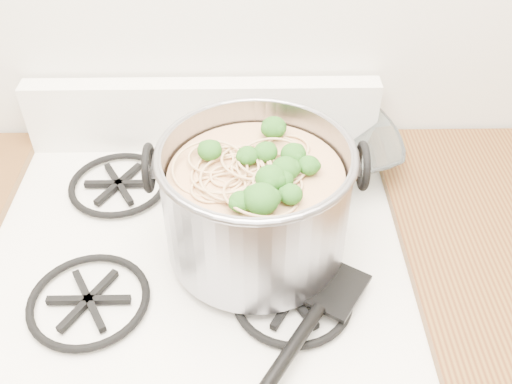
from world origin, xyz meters
name	(u,v)px	position (x,y,z in m)	size (l,w,h in m)	color
gas_range	(210,375)	(0.00, 1.26, 0.44)	(0.76, 0.66, 0.92)	white
stock_pot	(256,202)	(0.11, 1.23, 1.03)	(0.35, 0.32, 0.22)	gray
spatula	(334,285)	(0.24, 1.12, 0.94)	(0.29, 0.31, 0.02)	black
glass_bowl	(334,153)	(0.28, 1.48, 0.94)	(0.11, 0.11, 0.03)	white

